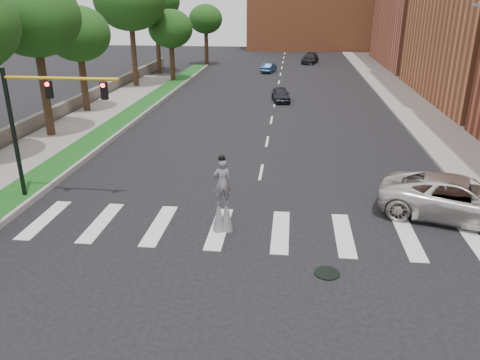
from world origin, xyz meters
TOP-DOWN VIEW (x-y plane):
  - ground_plane at (0.00, 0.00)m, footprint 160.00×160.00m
  - grass_median at (-11.50, 20.00)m, footprint 2.00×60.00m
  - median_curb at (-10.45, 20.00)m, footprint 0.20×60.00m
  - sidewalk_left at (-14.50, 10.00)m, footprint 4.00×60.00m
  - sidewalk_right at (12.50, 25.00)m, footprint 5.00×90.00m
  - stone_wall at (-17.00, 22.00)m, footprint 0.50×56.00m
  - manhole at (3.00, -2.00)m, footprint 0.90×0.90m
  - traffic_signal at (-9.78, 3.00)m, footprint 5.30×0.23m
  - stilt_performer at (-1.10, 0.83)m, footprint 0.83×0.66m
  - suv_crossing at (8.89, 3.10)m, footprint 7.26×4.99m
  - car_near at (0.50, 27.31)m, footprint 2.03×3.93m
  - car_mid at (-1.56, 45.55)m, footprint 2.02×3.85m
  - car_far at (4.01, 55.36)m, footprint 2.98×5.20m
  - tree_2 at (-15.01, 13.49)m, footprint 5.88×5.88m
  - tree_3 at (-15.64, 20.98)m, footprint 5.12×5.12m
  - tree_5 at (-15.48, 43.17)m, footprint 5.98×5.98m
  - tree_6 at (-12.15, 36.91)m, footprint 4.92×4.92m
  - tree_7 at (-10.87, 51.75)m, footprint 4.69×4.69m

SIDE VIEW (x-z plane):
  - ground_plane at x=0.00m, z-range 0.00..0.00m
  - manhole at x=3.00m, z-range 0.00..0.04m
  - sidewalk_left at x=-14.50m, z-range 0.00..0.18m
  - sidewalk_right at x=12.50m, z-range 0.00..0.18m
  - grass_median at x=-11.50m, z-range 0.00..0.25m
  - median_curb at x=-10.45m, z-range 0.00..0.28m
  - stone_wall at x=-17.00m, z-range 0.00..1.10m
  - car_mid at x=-1.56m, z-range 0.00..1.21m
  - car_near at x=0.50m, z-range 0.00..1.28m
  - car_far at x=4.01m, z-range 0.00..1.42m
  - suv_crossing at x=8.89m, z-range 0.00..1.84m
  - stilt_performer at x=-1.10m, z-range -0.27..3.06m
  - traffic_signal at x=-9.78m, z-range 1.05..7.25m
  - tree_6 at x=-12.15m, z-range 1.84..9.79m
  - tree_7 at x=-10.87m, z-range 2.09..10.39m
  - tree_3 at x=-15.64m, z-range 2.04..10.59m
  - tree_2 at x=-15.01m, z-range 2.64..13.03m
  - tree_5 at x=-15.48m, z-range 3.06..14.39m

